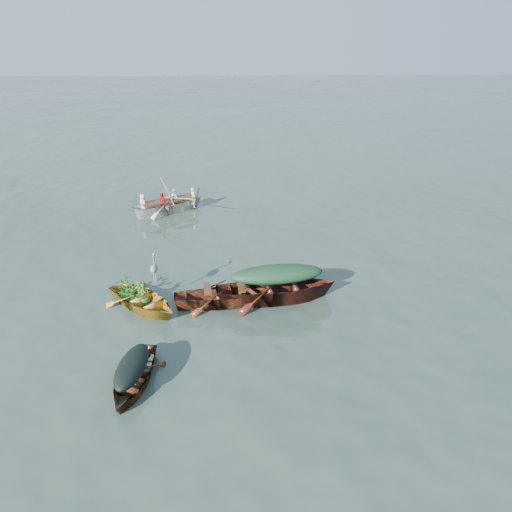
{
  "coord_description": "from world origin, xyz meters",
  "views": [
    {
      "loc": [
        0.67,
        -12.44,
        7.54
      ],
      "look_at": [
        0.97,
        2.55,
        0.5
      ],
      "focal_mm": 35.0,
      "sensor_mm": 36.0,
      "label": 1
    }
  ],
  "objects": [
    {
      "name": "dark_covered_boat",
      "position": [
        -1.95,
        -3.26,
        0.0
      ],
      "size": [
        1.48,
        3.19,
        0.73
      ],
      "primitive_type": "imported",
      "rotation": [
        0.0,
        0.0,
        -0.11
      ],
      "color": "#4C2611",
      "rests_on": "ground"
    },
    {
      "name": "rowed_boat",
      "position": [
        -2.71,
        8.24,
        0.0
      ],
      "size": [
        4.46,
        3.37,
        1.05
      ],
      "primitive_type": "imported",
      "rotation": [
        0.0,
        0.0,
        2.1
      ],
      "color": "white",
      "rests_on": "ground"
    },
    {
      "name": "yellow_dinghy",
      "position": [
        -2.37,
        0.14,
        0.0
      ],
      "size": [
        3.34,
        3.17,
        0.87
      ],
      "primitive_type": "imported",
      "rotation": [
        0.0,
        0.0,
        0.85
      ],
      "color": "orange",
      "rests_on": "ground"
    },
    {
      "name": "ground",
      "position": [
        0.0,
        0.0,
        0.0
      ],
      "size": [
        140.0,
        140.0,
        0.0
      ],
      "primitive_type": "plane",
      "color": "#354A3D",
      "rests_on": "ground"
    },
    {
      "name": "green_tarp_boat",
      "position": [
        1.55,
        0.5,
        0.0
      ],
      "size": [
        5.15,
        2.23,
        1.2
      ],
      "primitive_type": "imported",
      "rotation": [
        0.0,
        0.0,
        1.71
      ],
      "color": "#521E13",
      "rests_on": "ground"
    },
    {
      "name": "heron",
      "position": [
        -2.04,
        0.58,
        0.9
      ],
      "size": [
        0.49,
        0.47,
        0.92
      ],
      "primitive_type": null,
      "rotation": [
        0.0,
        0.0,
        0.85
      ],
      "color": "gray",
      "rests_on": "yellow_dinghy"
    },
    {
      "name": "oars",
      "position": [
        -2.71,
        8.24,
        0.56
      ],
      "size": [
        1.84,
        2.54,
        0.06
      ],
      "primitive_type": null,
      "rotation": [
        0.0,
        0.0,
        2.1
      ],
      "color": "#9D633B",
      "rests_on": "rowed_boat"
    },
    {
      "name": "dinghy_weeds",
      "position": [
        -2.76,
        0.52,
        0.74
      ],
      "size": [
        1.14,
        1.12,
        0.6
      ],
      "primitive_type": "imported",
      "rotation": [
        0.0,
        0.0,
        0.85
      ],
      "color": "#255F18",
      "rests_on": "yellow_dinghy"
    },
    {
      "name": "rowers",
      "position": [
        -2.71,
        8.24,
        0.91
      ],
      "size": [
        3.25,
        2.58,
        0.76
      ],
      "primitive_type": "imported",
      "rotation": [
        0.0,
        0.0,
        2.1
      ],
      "color": "silver",
      "rests_on": "rowed_boat"
    },
    {
      "name": "thwart_benches",
      "position": [
        0.0,
        0.28,
        0.49
      ],
      "size": [
        2.11,
        0.99,
        0.04
      ],
      "primitive_type": null,
      "rotation": [
        0.0,
        0.0,
        1.69
      ],
      "color": "#442810",
      "rests_on": "open_wooden_boat"
    },
    {
      "name": "open_wooden_boat",
      "position": [
        0.0,
        0.28,
        0.0
      ],
      "size": [
        4.19,
        1.72,
        0.93
      ],
      "primitive_type": "imported",
      "rotation": [
        0.0,
        0.0,
        1.69
      ],
      "color": "maroon",
      "rests_on": "ground"
    },
    {
      "name": "dark_tarp_cover",
      "position": [
        -1.95,
        -3.26,
        0.56
      ],
      "size": [
        0.82,
        1.75,
        0.4
      ],
      "primitive_type": "ellipsoid",
      "rotation": [
        0.0,
        0.0,
        -0.11
      ],
      "color": "black",
      "rests_on": "dark_covered_boat"
    },
    {
      "name": "green_tarp_cover",
      "position": [
        1.55,
        0.5,
        0.86
      ],
      "size": [
        2.83,
        1.23,
        0.52
      ],
      "primitive_type": "ellipsoid",
      "rotation": [
        0.0,
        0.0,
        1.71
      ],
      "color": "#173921",
      "rests_on": "green_tarp_boat"
    }
  ]
}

